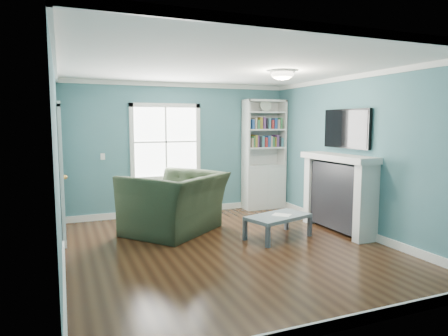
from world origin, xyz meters
name	(u,v)px	position (x,y,z in m)	size (l,w,h in m)	color
floor	(229,249)	(0.00, 0.00, 0.00)	(5.00, 5.00, 0.00)	black
room_walls	(229,140)	(0.00, 0.00, 1.58)	(5.00, 5.00, 5.00)	#3C6D77
trim	(229,164)	(0.00, 0.00, 1.24)	(4.50, 5.00, 2.60)	white
window	(166,142)	(-0.30, 2.49, 1.45)	(1.40, 0.06, 1.50)	white
bookshelf	(264,165)	(1.77, 2.30, 0.92)	(0.90, 0.35, 2.31)	silver
fireplace	(339,194)	(2.08, 0.20, 0.64)	(0.44, 1.58, 1.30)	black
tv	(347,129)	(2.20, 0.20, 1.72)	(0.06, 1.10, 0.65)	black
door	(61,172)	(-2.22, 1.40, 1.07)	(0.12, 0.98, 2.17)	silver
ceiling_fixture	(282,74)	(0.90, 0.10, 2.55)	(0.38, 0.38, 0.15)	white
light_switch	(103,157)	(-1.50, 2.48, 1.20)	(0.08, 0.01, 0.12)	white
recliner	(175,193)	(-0.48, 1.17, 0.66)	(1.52, 0.99, 1.33)	black
coffee_table	(278,218)	(0.93, 0.21, 0.32)	(1.13, 0.83, 0.37)	#4D525C
paper_sheet	(282,215)	(0.99, 0.20, 0.37)	(0.22, 0.27, 0.00)	white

